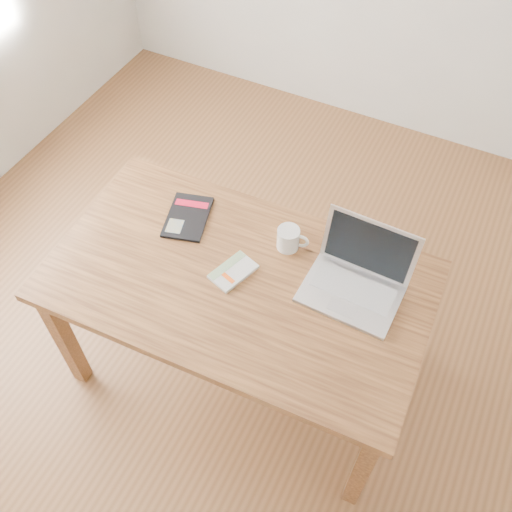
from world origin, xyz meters
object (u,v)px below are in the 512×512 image
at_px(white_guidebook, 233,272).
at_px(black_guidebook, 188,217).
at_px(laptop, 357,278).
at_px(coffee_mug, 289,238).
at_px(desk, 239,290).

relative_size(white_guidebook, black_guidebook, 0.71).
bearing_deg(laptop, white_guidebook, -159.45).
xyz_separation_m(black_guidebook, laptop, (0.77, -0.01, 0.05)).
relative_size(black_guidebook, laptop, 0.78).
height_order(white_guidebook, black_guidebook, white_guidebook).
height_order(black_guidebook, coffee_mug, coffee_mug).
bearing_deg(laptop, coffee_mug, 170.14).
height_order(laptop, coffee_mug, laptop).
xyz_separation_m(desk, black_guidebook, (-0.34, 0.19, 0.10)).
bearing_deg(black_guidebook, coffee_mug, -9.29).
xyz_separation_m(desk, coffee_mug, (0.11, 0.24, 0.14)).
bearing_deg(coffee_mug, desk, -126.57).
distance_m(desk, laptop, 0.49).
xyz_separation_m(white_guidebook, coffee_mug, (0.14, 0.22, 0.04)).
relative_size(laptop, coffee_mug, 2.84).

